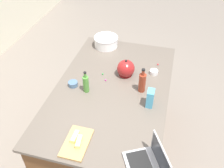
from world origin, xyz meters
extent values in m
plane|color=slate|center=(0.00, 0.00, 0.00)|extent=(12.00, 12.00, 0.00)
cube|color=brown|center=(0.00, 0.00, 0.43)|extent=(1.69, 1.02, 0.87)
cube|color=#60564C|center=(0.00, 0.00, 0.89)|extent=(1.75, 1.08, 0.03)
cube|color=#B7B7BC|center=(-0.78, -0.43, 0.91)|extent=(0.38, 0.34, 0.02)
cube|color=black|center=(-0.78, -0.42, 0.92)|extent=(0.31, 0.27, 0.00)
cube|color=#B7B7BC|center=(-0.72, -0.53, 1.02)|extent=(0.27, 0.15, 0.20)
cube|color=#333842|center=(-0.73, -0.53, 1.02)|extent=(0.24, 0.13, 0.18)
cylinder|color=white|center=(0.72, 0.27, 0.96)|extent=(0.27, 0.27, 0.12)
cylinder|color=black|center=(0.72, 0.27, 0.96)|extent=(0.22, 0.22, 0.10)
torus|color=white|center=(0.72, 0.27, 1.02)|extent=(0.28, 0.28, 0.02)
cylinder|color=maroon|center=(0.04, -0.28, 0.99)|extent=(0.07, 0.07, 0.19)
cylinder|color=maroon|center=(0.04, -0.28, 1.12)|extent=(0.03, 0.03, 0.05)
cylinder|color=black|center=(0.04, -0.28, 1.15)|extent=(0.03, 0.03, 0.01)
cylinder|color=#4C8C38|center=(-0.10, 0.22, 0.98)|extent=(0.06, 0.06, 0.17)
cylinder|color=#4C8C38|center=(-0.10, 0.22, 1.09)|extent=(0.02, 0.02, 0.05)
cylinder|color=black|center=(-0.10, 0.22, 1.12)|extent=(0.03, 0.03, 0.01)
cylinder|color=maroon|center=(0.23, -0.08, 0.91)|extent=(0.13, 0.13, 0.01)
sphere|color=maroon|center=(0.23, -0.08, 0.98)|extent=(0.18, 0.18, 0.18)
cone|color=maroon|center=(0.32, -0.08, 1.00)|extent=(0.08, 0.03, 0.07)
sphere|color=black|center=(0.23, -0.08, 1.07)|extent=(0.02, 0.02, 0.02)
cube|color=tan|center=(-0.70, 0.09, 0.91)|extent=(0.30, 0.18, 0.02)
cube|color=#F4E58C|center=(-0.70, 0.07, 0.94)|extent=(0.11, 0.05, 0.04)
cube|color=#F4E58C|center=(-0.66, 0.12, 0.94)|extent=(0.11, 0.04, 0.04)
cylinder|color=white|center=(0.33, -0.36, 0.92)|extent=(0.08, 0.08, 0.04)
cylinder|color=slate|center=(-0.06, 0.38, 0.92)|extent=(0.09, 0.09, 0.05)
cube|color=#4CA5CC|center=(-0.14, -0.38, 0.99)|extent=(0.09, 0.06, 0.17)
sphere|color=red|center=(0.49, -0.38, 0.91)|extent=(0.02, 0.02, 0.02)
sphere|color=green|center=(0.18, -0.29, 0.91)|extent=(0.01, 0.01, 0.01)
sphere|color=#CC3399|center=(0.09, 0.09, 0.91)|extent=(0.02, 0.02, 0.02)
sphere|color=green|center=(0.18, 0.15, 0.91)|extent=(0.02, 0.02, 0.02)
camera|label=1|loc=(-1.73, -0.46, 2.47)|focal=39.48mm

